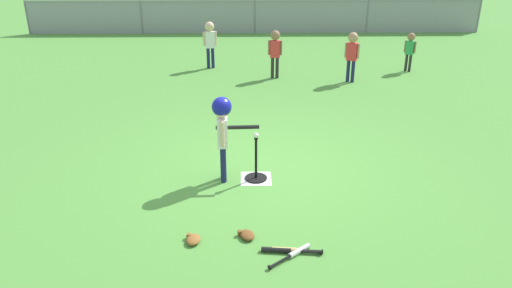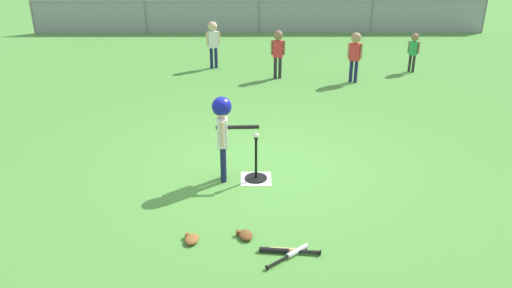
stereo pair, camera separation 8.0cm
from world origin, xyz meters
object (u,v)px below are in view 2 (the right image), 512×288
object	(u,v)px
fielder_deep_right	(414,47)
glove_near_bats	(192,239)
spare_bat_silver	(293,253)
fielder_near_left	(213,38)
fielder_deep_center	(355,51)
batter_child	(223,122)
glove_by_plate	(245,235)
fielder_near_right	(278,48)
spare_bat_wood	(288,250)
baseball_on_tee	(256,135)
spare_bat_black	(280,251)
batting_tee	(256,173)

from	to	relation	value
fielder_deep_right	glove_near_bats	world-z (taller)	fielder_deep_right
fielder_deep_right	spare_bat_silver	size ratio (longest dim) A/B	1.98
fielder_near_left	spare_bat_silver	world-z (taller)	fielder_near_left
fielder_deep_center	fielder_deep_right	size ratio (longest dim) A/B	1.19
batter_child	glove_by_plate	size ratio (longest dim) A/B	4.82
fielder_near_right	glove_near_bats	xyz separation A→B (m)	(-1.31, -6.91, -0.71)
fielder_deep_center	spare_bat_silver	distance (m)	7.11
fielder_near_left	spare_bat_wood	distance (m)	8.29
fielder_near_right	spare_bat_wood	bearing A→B (deg)	-91.70
batter_child	glove_by_plate	bearing A→B (deg)	-77.41
baseball_on_tee	spare_bat_black	xyz separation A→B (m)	(0.26, -1.78, -0.65)
batter_child	fielder_deep_right	distance (m)	7.44
fielder_deep_right	glove_by_plate	xyz separation A→B (m)	(-4.15, -7.40, -0.60)
spare_bat_silver	glove_by_plate	world-z (taller)	glove_by_plate
fielder_deep_right	spare_bat_black	distance (m)	8.58
fielder_near_right	spare_bat_wood	size ratio (longest dim) A/B	2.05
fielder_near_left	spare_bat_silver	bearing A→B (deg)	-79.77
batter_child	glove_by_plate	distance (m)	1.72
fielder_deep_center	spare_bat_wood	distance (m)	7.08
batter_child	glove_near_bats	distance (m)	1.78
batter_child	fielder_deep_center	size ratio (longest dim) A/B	1.06
fielder_near_left	spare_bat_wood	xyz separation A→B (m)	(1.42, -8.13, -0.75)
fielder_near_right	spare_bat_silver	xyz separation A→B (m)	(-0.16, -7.18, -0.72)
fielder_near_right	fielder_deep_right	world-z (taller)	fielder_near_right
batting_tee	baseball_on_tee	world-z (taller)	baseball_on_tee
fielder_near_left	glove_by_plate	xyz separation A→B (m)	(0.95, -7.83, -0.74)
batting_tee	glove_by_plate	distance (m)	1.48
fielder_near_left	batter_child	bearing A→B (deg)	-84.45
batting_tee	spare_bat_black	size ratio (longest dim) A/B	0.96
batting_tee	baseball_on_tee	xyz separation A→B (m)	(0.00, 0.00, 0.58)
batting_tee	glove_by_plate	xyz separation A→B (m)	(-0.13, -1.48, -0.07)
fielder_near_left	spare_bat_wood	size ratio (longest dim) A/B	2.13
baseball_on_tee	spare_bat_silver	distance (m)	1.98
batting_tee	fielder_deep_right	distance (m)	7.17
fielder_deep_right	glove_by_plate	world-z (taller)	fielder_deep_right
baseball_on_tee	spare_bat_silver	size ratio (longest dim) A/B	0.15
fielder_near_right	spare_bat_black	xyz separation A→B (m)	(-0.30, -7.13, -0.72)
glove_by_plate	batter_child	bearing A→B (deg)	102.59
fielder_near_left	spare_bat_black	size ratio (longest dim) A/B	1.80
fielder_deep_center	spare_bat_wood	world-z (taller)	fielder_deep_center
fielder_deep_right	glove_near_bats	size ratio (longest dim) A/B	4.17
baseball_on_tee	fielder_deep_center	xyz separation A→B (m)	(2.34, 4.97, 0.08)
fielder_near_left	glove_near_bats	xyz separation A→B (m)	(0.33, -7.91, -0.74)
fielder_deep_center	spare_bat_black	distance (m)	7.10
batting_tee	spare_bat_wood	world-z (taller)	batting_tee
batting_tee	glove_near_bats	size ratio (longest dim) A/B	2.72
fielder_deep_right	glove_by_plate	bearing A→B (deg)	-119.30
baseball_on_tee	fielder_deep_center	world-z (taller)	fielder_deep_center
batting_tee	fielder_near_right	xyz separation A→B (m)	(0.56, 5.36, 0.65)
spare_bat_wood	glove_near_bats	distance (m)	1.12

